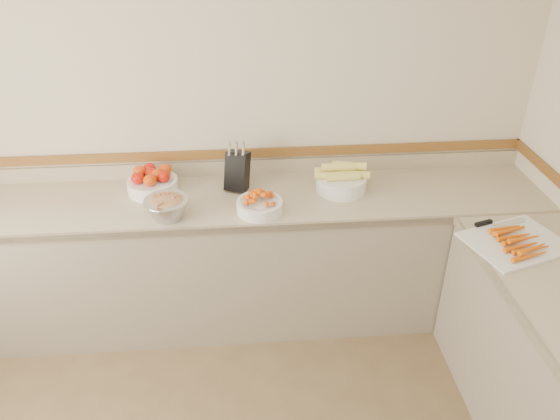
{
  "coord_description": "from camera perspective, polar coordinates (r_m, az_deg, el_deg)",
  "views": [
    {
      "loc": [
        0.14,
        -1.2,
        2.54
      ],
      "look_at": [
        0.35,
        1.35,
        1.0
      ],
      "focal_mm": 35.0,
      "sensor_mm": 36.0,
      "label": 1
    }
  ],
  "objects": [
    {
      "name": "knife_block",
      "position": [
        3.36,
        -4.49,
        4.21
      ],
      "size": [
        0.18,
        0.2,
        0.32
      ],
      "color": "black",
      "rests_on": "counter_back"
    },
    {
      "name": "cherry_tomato_bowl",
      "position": [
        3.14,
        -2.17,
        0.61
      ],
      "size": [
        0.27,
        0.27,
        0.14
      ],
      "color": "white",
      "rests_on": "counter_back"
    },
    {
      "name": "counter_back",
      "position": [
        3.56,
        -6.09,
        -5.07
      ],
      "size": [
        4.0,
        0.65,
        1.08
      ],
      "color": "tan",
      "rests_on": "ground_plane"
    },
    {
      "name": "tomato_bowl",
      "position": [
        3.43,
        -13.19,
        2.9
      ],
      "size": [
        0.31,
        0.31,
        0.15
      ],
      "color": "white",
      "rests_on": "counter_back"
    },
    {
      "name": "corn_bowl",
      "position": [
        3.38,
        6.42,
        3.16
      ],
      "size": [
        0.34,
        0.31,
        0.18
      ],
      "color": "white",
      "rests_on": "counter_back"
    },
    {
      "name": "cutting_board",
      "position": [
        3.13,
        23.47,
        -3.02
      ],
      "size": [
        0.58,
        0.51,
        0.07
      ],
      "color": "white",
      "rests_on": "counter_right"
    },
    {
      "name": "rhubarb_bowl",
      "position": [
        3.13,
        -11.71,
        0.37
      ],
      "size": [
        0.26,
        0.26,
        0.15
      ],
      "color": "#B2B2BA",
      "rests_on": "counter_back"
    },
    {
      "name": "back_wall",
      "position": [
        3.43,
        -6.84,
        9.67
      ],
      "size": [
        4.0,
        0.0,
        4.0
      ],
      "primitive_type": "plane",
      "rotation": [
        1.57,
        0.0,
        0.0
      ],
      "color": "beige",
      "rests_on": "ground_plane"
    }
  ]
}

